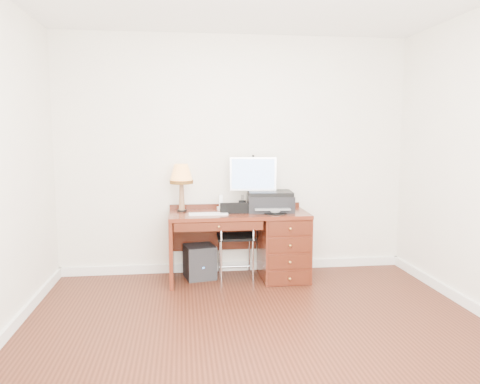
{
  "coord_description": "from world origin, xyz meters",
  "views": [
    {
      "loc": [
        -0.6,
        -3.58,
        1.6
      ],
      "look_at": [
        -0.01,
        1.2,
        1.0
      ],
      "focal_mm": 35.0,
      "sensor_mm": 36.0,
      "label": 1
    }
  ],
  "objects": [
    {
      "name": "mouse_pad",
      "position": [
        0.38,
        1.25,
        0.76
      ],
      "size": [
        0.24,
        0.24,
        0.05
      ],
      "color": "black",
      "rests_on": "desk"
    },
    {
      "name": "keyboard",
      "position": [
        -0.33,
        1.29,
        0.76
      ],
      "size": [
        0.41,
        0.12,
        0.02
      ],
      "primitive_type": "cube",
      "rotation": [
        0.0,
        0.0,
        -0.0
      ],
      "color": "white",
      "rests_on": "desk"
    },
    {
      "name": "ground",
      "position": [
        0.0,
        0.0,
        0.0
      ],
      "size": [
        4.0,
        4.0,
        0.0
      ],
      "primitive_type": "plane",
      "color": "#35150C",
      "rests_on": "ground"
    },
    {
      "name": "equipment_box",
      "position": [
        -0.42,
        1.5,
        0.18
      ],
      "size": [
        0.37,
        0.37,
        0.37
      ],
      "primitive_type": "cube",
      "rotation": [
        0.0,
        0.0,
        0.21
      ],
      "color": "black",
      "rests_on": "ground"
    },
    {
      "name": "leg_lamp",
      "position": [
        -0.61,
        1.52,
        1.13
      ],
      "size": [
        0.25,
        0.25,
        0.52
      ],
      "color": "black",
      "rests_on": "desk"
    },
    {
      "name": "printer",
      "position": [
        0.36,
        1.44,
        0.86
      ],
      "size": [
        0.52,
        0.42,
        0.22
      ],
      "rotation": [
        0.0,
        0.0,
        -0.07
      ],
      "color": "black",
      "rests_on": "desk"
    },
    {
      "name": "monitor",
      "position": [
        0.17,
        1.53,
        1.12
      ],
      "size": [
        0.52,
        0.19,
        0.59
      ],
      "rotation": [
        0.0,
        0.0,
        -0.12
      ],
      "color": "silver",
      "rests_on": "desk"
    },
    {
      "name": "phone",
      "position": [
        -0.18,
        1.56,
        0.8
      ],
      "size": [
        0.09,
        0.09,
        0.17
      ],
      "rotation": [
        0.0,
        0.0,
        0.08
      ],
      "color": "white",
      "rests_on": "desk"
    },
    {
      "name": "chair",
      "position": [
        -0.02,
        1.43,
        0.53
      ],
      "size": [
        0.42,
        0.42,
        0.87
      ],
      "rotation": [
        0.0,
        0.0,
        -0.03
      ],
      "color": "black",
      "rests_on": "ground"
    },
    {
      "name": "desk",
      "position": [
        0.32,
        1.4,
        0.41
      ],
      "size": [
        1.5,
        0.67,
        0.75
      ],
      "color": "#5B2113",
      "rests_on": "ground"
    },
    {
      "name": "pen_cup",
      "position": [
        0.06,
        1.56,
        0.8
      ],
      "size": [
        0.08,
        0.08,
        0.1
      ],
      "primitive_type": "cylinder",
      "color": "black",
      "rests_on": "desk"
    },
    {
      "name": "room_shell",
      "position": [
        0.0,
        0.63,
        0.05
      ],
      "size": [
        4.0,
        4.0,
        4.0
      ],
      "color": "white",
      "rests_on": "ground"
    }
  ]
}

